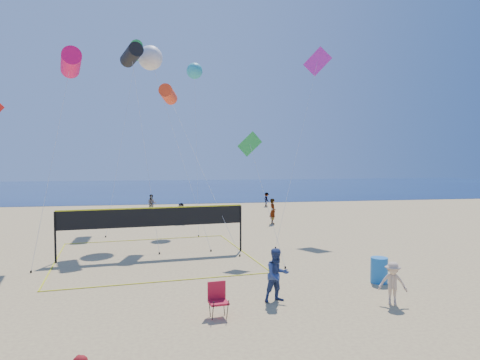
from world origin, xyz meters
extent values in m
cube|color=#10214F|center=(0.00, 62.00, 0.01)|extent=(140.00, 50.00, 0.03)
imported|color=navy|center=(2.98, 4.47, 0.95)|extent=(1.06, 0.92, 1.89)
imported|color=#D5B08E|center=(6.86, 3.52, 0.74)|extent=(1.10, 0.90, 1.48)
imported|color=gray|center=(0.16, 22.97, 0.80)|extent=(1.36, 1.42, 1.61)
imported|color=gray|center=(7.10, 21.73, 0.97)|extent=(0.48, 0.72, 1.95)
imported|color=gray|center=(-2.31, 29.99, 0.85)|extent=(0.85, 0.68, 1.69)
imported|color=gray|center=(9.29, 33.26, 0.73)|extent=(0.64, 0.99, 1.46)
cube|color=red|center=(0.77, 3.30, 0.48)|extent=(0.66, 0.61, 0.06)
cube|color=red|center=(0.73, 3.54, 0.81)|extent=(0.59, 0.13, 0.59)
cylinder|color=black|center=(0.56, 3.06, 0.27)|extent=(0.06, 0.30, 0.77)
cylinder|color=black|center=(0.50, 3.48, 0.27)|extent=(0.06, 0.30, 0.77)
cylinder|color=black|center=(1.03, 3.12, 0.27)|extent=(0.06, 0.30, 0.77)
cylinder|color=black|center=(0.97, 3.55, 0.27)|extent=(0.06, 0.30, 0.77)
cylinder|color=blue|center=(7.65, 6.01, 0.51)|extent=(0.86, 0.86, 1.02)
cylinder|color=black|center=(-6.18, 11.62, 1.24)|extent=(0.10, 0.10, 2.49)
cylinder|color=black|center=(3.08, 12.76, 1.24)|extent=(0.10, 0.10, 2.49)
cube|color=black|center=(-1.55, 12.19, 2.02)|extent=(9.26, 1.16, 0.93)
cube|color=yellow|center=(-1.55, 12.19, 2.52)|extent=(9.26, 1.17, 0.06)
cube|color=yellow|center=(-0.98, 7.56, 0.01)|extent=(9.46, 1.21, 0.02)
cube|color=yellow|center=(-2.12, 16.81, 0.01)|extent=(9.46, 1.21, 0.02)
cylinder|color=#FE0D5D|center=(-5.81, 14.06, 10.10)|extent=(1.55, 2.55, 1.30)
cylinder|color=silver|center=(-6.30, 11.99, 5.07)|extent=(1.00, 4.17, 10.05)
cylinder|color=black|center=(-6.79, 9.91, 0.05)|extent=(0.08, 0.08, 0.10)
cylinder|color=black|center=(-2.95, 17.48, 11.41)|extent=(1.61, 2.36, 1.19)
cylinder|color=silver|center=(-2.11, 15.08, 5.73)|extent=(1.70, 4.81, 11.36)
cylinder|color=black|center=(-1.27, 12.69, 0.05)|extent=(0.08, 0.08, 0.10)
cylinder|color=#FE4019|center=(-0.74, 16.77, 8.95)|extent=(1.17, 2.06, 1.06)
cylinder|color=silver|center=(1.04, 14.12, 4.50)|extent=(3.58, 5.31, 8.91)
cylinder|color=black|center=(2.82, 11.48, 0.05)|extent=(0.08, 0.08, 0.10)
cube|color=green|center=(3.41, 11.87, 5.79)|extent=(1.35, 0.18, 1.33)
cylinder|color=silver|center=(3.95, 10.32, 2.92)|extent=(1.09, 3.13, 5.75)
cylinder|color=black|center=(4.48, 8.76, 0.05)|extent=(0.08, 0.08, 0.10)
cube|color=#C123B3|center=(9.63, 19.08, 11.83)|extent=(1.85, 0.89, 2.01)
cylinder|color=silver|center=(7.37, 16.06, 5.94)|extent=(4.54, 6.06, 11.79)
cylinder|color=black|center=(5.11, 13.04, 0.05)|extent=(0.08, 0.08, 0.10)
sphere|color=silver|center=(-1.89, 19.33, 11.69)|extent=(2.04, 2.04, 1.61)
cylinder|color=silver|center=(-0.21, 16.11, 5.87)|extent=(3.38, 6.46, 11.65)
cylinder|color=black|center=(1.47, 12.89, 0.05)|extent=(0.08, 0.08, 0.10)
sphere|color=#2EA8B5|center=(1.24, 22.78, 11.62)|extent=(1.41, 1.41, 1.20)
cylinder|color=silver|center=(1.18, 20.04, 5.84)|extent=(0.15, 5.49, 11.58)
cylinder|color=black|center=(1.11, 17.29, 0.05)|extent=(0.08, 0.08, 0.10)
cylinder|color=green|center=(-3.17, 25.14, 13.54)|extent=(1.09, 2.29, 1.22)
cylinder|color=silver|center=(-3.96, 21.62, 6.80)|extent=(1.60, 7.04, 13.50)
cylinder|color=black|center=(-4.76, 18.11, 0.05)|extent=(0.08, 0.08, 0.10)
camera|label=1|loc=(-0.76, -9.96, 5.08)|focal=32.00mm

